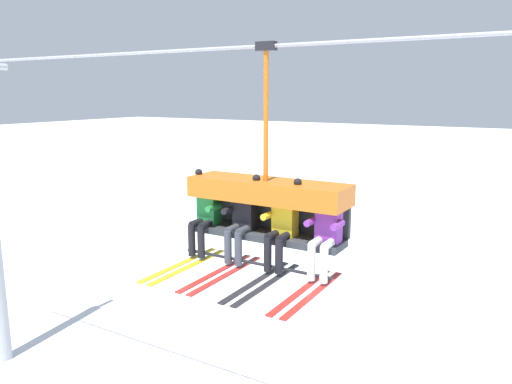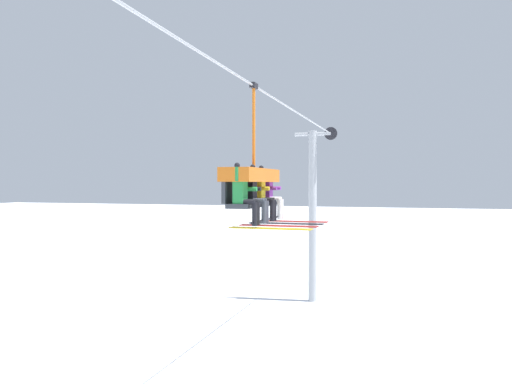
{
  "view_description": "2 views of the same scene",
  "coord_description": "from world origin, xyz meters",
  "px_view_note": "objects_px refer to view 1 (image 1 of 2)",
  "views": [
    {
      "loc": [
        2.69,
        -6.87,
        6.78
      ],
      "look_at": [
        -1.01,
        -0.62,
        5.33
      ],
      "focal_mm": 35.0,
      "sensor_mm": 36.0,
      "label": 1
    },
    {
      "loc": [
        -11.37,
        -4.17,
        5.22
      ],
      "look_at": [
        -0.79,
        -0.87,
        5.03
      ],
      "focal_mm": 35.0,
      "sensor_mm": 36.0,
      "label": 2
    }
  ],
  "objects_px": {
    "skier_green": "(204,213)",
    "chairlift_chair": "(268,199)",
    "skier_purple": "(325,233)",
    "skier_yellow": "(281,225)",
    "skier_black": "(241,219)"
  },
  "relations": [
    {
      "from": "chairlift_chair",
      "to": "skier_purple",
      "type": "distance_m",
      "value": 1.05
    },
    {
      "from": "skier_black",
      "to": "skier_yellow",
      "type": "xyz_separation_m",
      "value": [
        0.66,
        0.0,
        0.0
      ]
    },
    {
      "from": "skier_purple",
      "to": "skier_yellow",
      "type": "bearing_deg",
      "value": 179.4
    },
    {
      "from": "skier_green",
      "to": "skier_purple",
      "type": "bearing_deg",
      "value": -0.2
    },
    {
      "from": "skier_green",
      "to": "skier_black",
      "type": "distance_m",
      "value": 0.66
    },
    {
      "from": "chairlift_chair",
      "to": "skier_purple",
      "type": "xyz_separation_m",
      "value": [
        0.98,
        -0.22,
        -0.31
      ]
    },
    {
      "from": "chairlift_chair",
      "to": "skier_black",
      "type": "xyz_separation_m",
      "value": [
        -0.32,
        -0.21,
        -0.28
      ]
    },
    {
      "from": "skier_green",
      "to": "skier_black",
      "type": "height_order",
      "value": "same"
    },
    {
      "from": "skier_green",
      "to": "chairlift_chair",
      "type": "bearing_deg",
      "value": 12.24
    },
    {
      "from": "skier_green",
      "to": "skier_black",
      "type": "xyz_separation_m",
      "value": [
        0.66,
        0.0,
        0.0
      ]
    },
    {
      "from": "chairlift_chair",
      "to": "skier_black",
      "type": "distance_m",
      "value": 0.48
    },
    {
      "from": "skier_black",
      "to": "skier_yellow",
      "type": "bearing_deg",
      "value": 0.0
    },
    {
      "from": "chairlift_chair",
      "to": "skier_yellow",
      "type": "bearing_deg",
      "value": -32.87
    },
    {
      "from": "chairlift_chair",
      "to": "skier_yellow",
      "type": "distance_m",
      "value": 0.49
    },
    {
      "from": "skier_green",
      "to": "skier_purple",
      "type": "relative_size",
      "value": 1.0
    }
  ]
}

